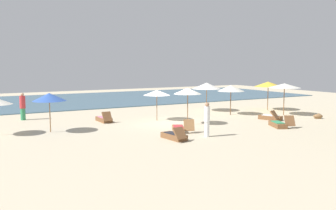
{
  "coord_description": "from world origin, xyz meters",
  "views": [
    {
      "loc": [
        -11.34,
        -19.62,
        3.77
      ],
      "look_at": [
        -0.09,
        0.57,
        1.1
      ],
      "focal_mm": 38.7,
      "sensor_mm": 36.0,
      "label": 1
    }
  ],
  "objects_px": {
    "umbrella_4": "(284,86)",
    "lounger_1": "(279,124)",
    "umbrella_0": "(188,91)",
    "umbrella_2": "(231,88)",
    "dog": "(318,116)",
    "person_1": "(207,119)",
    "umbrella_5": "(268,84)",
    "person_0": "(23,106)",
    "umbrella_7": "(207,86)",
    "lounger_2": "(271,117)",
    "lounger_3": "(104,119)",
    "lounger_4": "(174,136)",
    "umbrella_1": "(49,97)",
    "lounger_0": "(179,129)",
    "umbrella_3": "(157,93)"
  },
  "relations": [
    {
      "from": "umbrella_0",
      "to": "person_0",
      "type": "distance_m",
      "value": 11.13
    },
    {
      "from": "umbrella_4",
      "to": "person_1",
      "type": "bearing_deg",
      "value": -158.68
    },
    {
      "from": "lounger_3",
      "to": "lounger_4",
      "type": "relative_size",
      "value": 0.97
    },
    {
      "from": "umbrella_0",
      "to": "lounger_4",
      "type": "distance_m",
      "value": 4.85
    },
    {
      "from": "umbrella_2",
      "to": "lounger_2",
      "type": "relative_size",
      "value": 1.23
    },
    {
      "from": "umbrella_7",
      "to": "dog",
      "type": "distance_m",
      "value": 8.45
    },
    {
      "from": "lounger_2",
      "to": "umbrella_0",
      "type": "bearing_deg",
      "value": 169.39
    },
    {
      "from": "lounger_3",
      "to": "umbrella_2",
      "type": "bearing_deg",
      "value": -8.71
    },
    {
      "from": "umbrella_0",
      "to": "umbrella_1",
      "type": "xyz_separation_m",
      "value": [
        -7.9,
        1.58,
        -0.14
      ]
    },
    {
      "from": "umbrella_7",
      "to": "dog",
      "type": "xyz_separation_m",
      "value": [
        4.37,
        -7.0,
        -1.83
      ]
    },
    {
      "from": "umbrella_1",
      "to": "lounger_3",
      "type": "xyz_separation_m",
      "value": [
        3.77,
        1.98,
        -1.77
      ]
    },
    {
      "from": "umbrella_7",
      "to": "lounger_2",
      "type": "relative_size",
      "value": 1.28
    },
    {
      "from": "lounger_1",
      "to": "person_0",
      "type": "bearing_deg",
      "value": 141.29
    },
    {
      "from": "umbrella_3",
      "to": "dog",
      "type": "height_order",
      "value": "umbrella_3"
    },
    {
      "from": "lounger_0",
      "to": "lounger_4",
      "type": "xyz_separation_m",
      "value": [
        -1.24,
        -1.61,
        -0.0
      ]
    },
    {
      "from": "umbrella_0",
      "to": "person_0",
      "type": "relative_size",
      "value": 1.25
    },
    {
      "from": "umbrella_1",
      "to": "dog",
      "type": "distance_m",
      "value": 17.53
    },
    {
      "from": "umbrella_5",
      "to": "person_0",
      "type": "height_order",
      "value": "umbrella_5"
    },
    {
      "from": "umbrella_2",
      "to": "person_1",
      "type": "xyz_separation_m",
      "value": [
        -6.2,
        -5.77,
        -1.04
      ]
    },
    {
      "from": "umbrella_0",
      "to": "umbrella_4",
      "type": "relative_size",
      "value": 0.98
    },
    {
      "from": "lounger_1",
      "to": "lounger_4",
      "type": "relative_size",
      "value": 1.0
    },
    {
      "from": "umbrella_4",
      "to": "person_0",
      "type": "xyz_separation_m",
      "value": [
        -16.92,
        6.9,
        -1.25
      ]
    },
    {
      "from": "umbrella_1",
      "to": "lounger_0",
      "type": "bearing_deg",
      "value": -28.31
    },
    {
      "from": "umbrella_7",
      "to": "lounger_1",
      "type": "bearing_deg",
      "value": -93.28
    },
    {
      "from": "umbrella_0",
      "to": "umbrella_5",
      "type": "relative_size",
      "value": 0.98
    },
    {
      "from": "lounger_2",
      "to": "umbrella_5",
      "type": "bearing_deg",
      "value": 47.88
    },
    {
      "from": "lounger_2",
      "to": "person_0",
      "type": "bearing_deg",
      "value": 150.98
    },
    {
      "from": "umbrella_0",
      "to": "umbrella_7",
      "type": "bearing_deg",
      "value": 44.81
    },
    {
      "from": "umbrella_0",
      "to": "lounger_2",
      "type": "distance_m",
      "value": 6.29
    },
    {
      "from": "person_1",
      "to": "umbrella_4",
      "type": "bearing_deg",
      "value": 21.32
    },
    {
      "from": "umbrella_0",
      "to": "dog",
      "type": "xyz_separation_m",
      "value": [
        9.11,
        -2.3,
        -1.91
      ]
    },
    {
      "from": "lounger_2",
      "to": "lounger_3",
      "type": "distance_m",
      "value": 11.05
    },
    {
      "from": "umbrella_4",
      "to": "lounger_1",
      "type": "bearing_deg",
      "value": -139.59
    },
    {
      "from": "umbrella_4",
      "to": "lounger_0",
      "type": "distance_m",
      "value": 10.32
    },
    {
      "from": "lounger_1",
      "to": "person_0",
      "type": "xyz_separation_m",
      "value": [
        -12.88,
        10.33,
        0.74
      ]
    },
    {
      "from": "umbrella_5",
      "to": "lounger_3",
      "type": "xyz_separation_m",
      "value": [
        -13.5,
        0.81,
        -1.93
      ]
    },
    {
      "from": "lounger_1",
      "to": "umbrella_5",
      "type": "bearing_deg",
      "value": 50.24
    },
    {
      "from": "umbrella_5",
      "to": "umbrella_0",
      "type": "bearing_deg",
      "value": -163.66
    },
    {
      "from": "umbrella_5",
      "to": "lounger_1",
      "type": "xyz_separation_m",
      "value": [
        -5.1,
        -6.13,
        -1.93
      ]
    },
    {
      "from": "umbrella_2",
      "to": "person_1",
      "type": "height_order",
      "value": "umbrella_2"
    },
    {
      "from": "umbrella_0",
      "to": "umbrella_2",
      "type": "relative_size",
      "value": 1.04
    },
    {
      "from": "lounger_1",
      "to": "person_1",
      "type": "distance_m",
      "value": 5.44
    },
    {
      "from": "umbrella_0",
      "to": "person_0",
      "type": "bearing_deg",
      "value": 141.13
    },
    {
      "from": "lounger_3",
      "to": "umbrella_5",
      "type": "bearing_deg",
      "value": -3.44
    },
    {
      "from": "umbrella_1",
      "to": "person_0",
      "type": "height_order",
      "value": "umbrella_1"
    },
    {
      "from": "umbrella_4",
      "to": "lounger_1",
      "type": "distance_m",
      "value": 5.65
    },
    {
      "from": "lounger_3",
      "to": "person_1",
      "type": "relative_size",
      "value": 0.94
    },
    {
      "from": "lounger_2",
      "to": "lounger_3",
      "type": "relative_size",
      "value": 1.05
    },
    {
      "from": "umbrella_3",
      "to": "lounger_2",
      "type": "relative_size",
      "value": 1.14
    },
    {
      "from": "lounger_4",
      "to": "person_1",
      "type": "distance_m",
      "value": 1.95
    }
  ]
}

